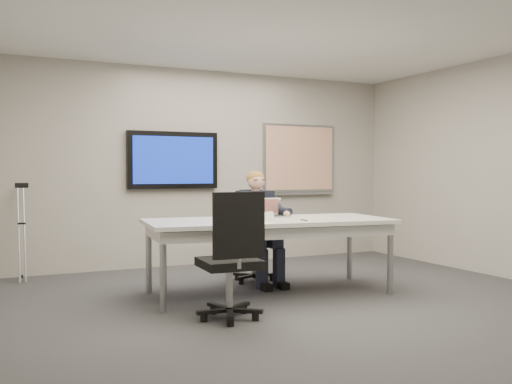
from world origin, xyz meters
name	(u,v)px	position (x,y,z in m)	size (l,w,h in m)	color
floor	(312,307)	(0.00, 0.00, 0.00)	(6.00, 6.00, 0.02)	#353638
ceiling	(313,20)	(0.00, 0.00, 2.80)	(6.00, 6.00, 0.02)	silver
wall_back	(205,167)	(0.00, 3.00, 1.40)	(6.00, 0.02, 2.80)	#A8A198
conference_table	(269,228)	(-0.10, 0.76, 0.72)	(2.76, 1.40, 0.82)	silver
tv_display	(173,160)	(-0.50, 2.95, 1.50)	(1.30, 0.09, 0.80)	black
whiteboard	(299,159)	(1.55, 2.97, 1.53)	(1.25, 0.08, 1.10)	gray
office_chair_far	(253,253)	(0.06, 1.50, 0.34)	(0.61, 0.61, 1.08)	black
office_chair_near	(231,280)	(-0.91, -0.10, 0.36)	(0.58, 0.58, 1.16)	black
seated_person	(261,239)	(0.05, 1.24, 0.54)	(0.43, 0.74, 1.35)	#1E2133
crutch	(22,231)	(-2.50, 2.75, 0.61)	(0.17, 0.41, 1.23)	#B4B6BD
laptop	(271,212)	(0.05, 1.01, 0.87)	(0.31, 0.29, 0.22)	silver
name_tent	(263,216)	(-0.26, 0.56, 0.87)	(0.25, 0.07, 0.10)	white
pen	(304,220)	(0.16, 0.45, 0.82)	(0.01, 0.01, 0.14)	black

